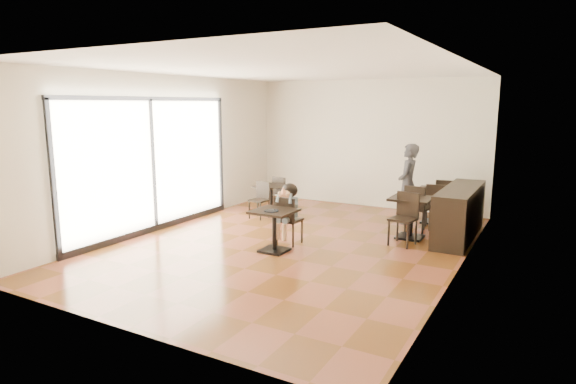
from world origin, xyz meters
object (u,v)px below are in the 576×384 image
Objects in this scene: cafe_table_mid at (411,218)px; adult_patron at (408,184)px; chair_back_a at (445,199)px; chair_back_b at (434,208)px; child_chair at (289,220)px; cafe_table_left at (271,199)px; child at (289,214)px; chair_left_b at (259,200)px; cafe_table_back at (433,206)px; child_table at (274,231)px; chair_mid_a at (418,208)px; chair_left_a at (283,193)px; chair_mid_b at (403,220)px.

adult_patron is at bearing 108.82° from cafe_table_mid.
chair_back_a and chair_back_b have the same top height.
cafe_table_left is (-1.61, 2.01, -0.11)m from child_chair.
child is 2.18m from chair_left_b.
cafe_table_back is (0.51, 0.30, -0.49)m from adult_patron.
child_table is 1.10× the size of cafe_table_left.
chair_mid_a is 1.06× the size of chair_back_a.
cafe_table_mid is 0.98× the size of chair_left_a.
chair_mid_b is at bearing -3.67° from chair_left_b.
child is 1.17× the size of chair_mid_a.
chair_left_b is (-3.49, -0.04, 0.01)m from cafe_table_mid.
chair_left_a is (-3.09, -0.11, -0.46)m from adult_patron.
chair_back_a is at bearing 74.93° from cafe_table_back.
adult_patron is (1.48, 2.67, 0.42)m from child_chair.
cafe_table_back is (0.11, 1.47, -0.02)m from cafe_table_mid.
child_table is at bearing 90.00° from child_chair.
chair_left_b is (-1.61, 1.46, -0.16)m from child.
cafe_table_back is (3.60, 0.96, 0.04)m from cafe_table_left.
cafe_table_mid is (0.40, -1.17, -0.47)m from adult_patron.
chair_mid_a is at bearing 0.73° from cafe_table_left.
child_chair is 0.99× the size of chair_back_a.
adult_patron is 1.13m from chair_back_a.
cafe_table_left is at bearing 9.42° from chair_mid_a.
child_table reaches higher than cafe_table_left.
cafe_table_mid is 0.98× the size of chair_left_b.
chair_mid_a reaches higher than chair_left_b.
chair_back_b is at bearing 74.61° from cafe_table_mid.
child is 3.58m from cafe_table_back.
chair_mid_a is at bearing 72.97° from chair_back_a.
chair_back_a is 1.07m from chair_back_b.
chair_left_b is (0.00, -0.55, 0.07)m from cafe_table_left.
cafe_table_left is at bearing 128.67° from child.
chair_back_b is at bearing 6.28° from cafe_table_left.
chair_mid_a is at bearing 47.53° from child.
chair_mid_b is 1.06× the size of chair_back_b.
chair_back_b is (0.00, -1.07, 0.00)m from chair_back_a.
chair_back_b reaches higher than cafe_table_mid.
chair_back_b is at bearing -177.55° from chair_left_a.
child_chair reaches higher than child_table.
cafe_table_back is at bearing -88.31° from chair_mid_a.
child is 1.24× the size of chair_back_a.
cafe_table_back is 0.54m from chair_back_a.
chair_left_a is 1.00× the size of chair_left_b.
chair_mid_a reaches higher than chair_back_a.
chair_back_b is at bearing 82.94° from chair_back_a.
chair_mid_a is (-0.11, -0.92, 0.11)m from cafe_table_back.
cafe_table_mid is 0.95m from chair_back_b.
adult_patron reaches higher than child_chair.
cafe_table_back is 3.90m from chair_left_b.
cafe_table_back is at bearing 60.49° from child_table.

